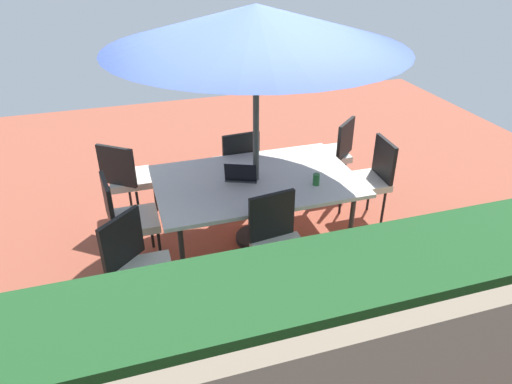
# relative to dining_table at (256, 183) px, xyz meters

# --- Properties ---
(ground_plane) EXTENTS (10.00, 10.00, 0.02)m
(ground_plane) POSITION_rel_dining_table_xyz_m (0.00, 0.00, -0.72)
(ground_plane) COLOR #9E4C38
(hedge_row) EXTENTS (6.30, 0.70, 1.26)m
(hedge_row) POSITION_rel_dining_table_xyz_m (0.00, 2.10, -0.08)
(hedge_row) COLOR #1E4C23
(hedge_row) RESTS_ON ground_plane
(dining_table) EXTENTS (2.03, 1.28, 0.76)m
(dining_table) POSITION_rel_dining_table_xyz_m (0.00, 0.00, 0.00)
(dining_table) COLOR white
(dining_table) RESTS_ON ground_plane
(patio_umbrella) EXTENTS (2.69, 2.69, 2.43)m
(patio_umbrella) POSITION_rel_dining_table_xyz_m (0.00, 0.00, 1.52)
(patio_umbrella) COLOR #4C4C4C
(patio_umbrella) RESTS_ON ground_plane
(chair_south) EXTENTS (0.46, 0.47, 0.98)m
(chair_south) POSITION_rel_dining_table_xyz_m (-0.02, -0.82, -0.16)
(chair_south) COLOR silver
(chair_south) RESTS_ON ground_plane
(chair_northeast) EXTENTS (0.59, 0.59, 0.98)m
(chair_northeast) POSITION_rel_dining_table_xyz_m (1.27, 0.80, -0.16)
(chair_northeast) COLOR silver
(chair_northeast) RESTS_ON ground_plane
(chair_east) EXTENTS (0.49, 0.48, 0.98)m
(chair_east) POSITION_rel_dining_table_xyz_m (1.31, 0.01, -0.16)
(chair_east) COLOR silver
(chair_east) RESTS_ON ground_plane
(chair_west) EXTENTS (0.47, 0.46, 0.98)m
(chair_west) POSITION_rel_dining_table_xyz_m (-1.35, -0.04, -0.16)
(chair_west) COLOR silver
(chair_west) RESTS_ON ground_plane
(chair_southeast) EXTENTS (0.58, 0.58, 0.98)m
(chair_southeast) POSITION_rel_dining_table_xyz_m (1.25, -0.85, -0.16)
(chair_southeast) COLOR silver
(chair_southeast) RESTS_ON ground_plane
(chair_southwest) EXTENTS (0.59, 0.59, 0.98)m
(chair_southwest) POSITION_rel_dining_table_xyz_m (-1.25, -0.78, -0.16)
(chair_southwest) COLOR silver
(chair_southwest) RESTS_ON ground_plane
(chair_north) EXTENTS (0.48, 0.49, 0.98)m
(chair_north) POSITION_rel_dining_table_xyz_m (0.05, 0.85, -0.16)
(chair_north) COLOR silver
(chair_north) RESTS_ON ground_plane
(laptop) EXTENTS (0.39, 0.35, 0.21)m
(laptop) POSITION_rel_dining_table_xyz_m (0.14, -0.03, 0.09)
(laptop) COLOR #2D2D33
(laptop) RESTS_ON dining_table
(cup) EXTENTS (0.07, 0.07, 0.12)m
(cup) POSITION_rel_dining_table_xyz_m (-0.53, 0.29, 0.10)
(cup) COLOR #286B33
(cup) RESTS_ON dining_table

